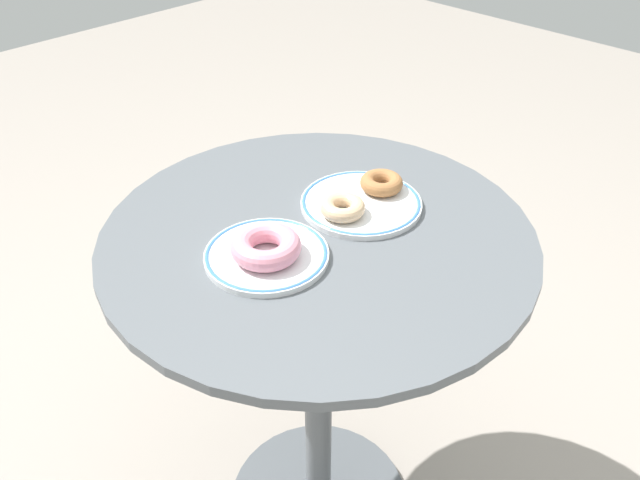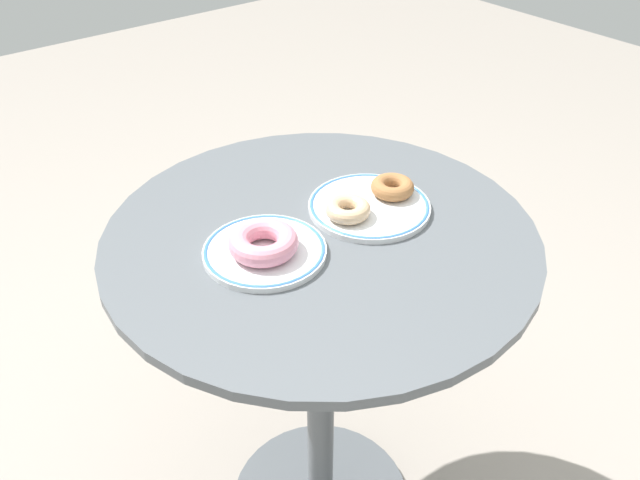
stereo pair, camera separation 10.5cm
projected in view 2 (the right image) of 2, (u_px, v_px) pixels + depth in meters
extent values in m
cylinder|color=#565B60|center=(321.00, 236.00, 1.09)|extent=(0.72, 0.72, 0.02)
cylinder|color=#565B60|center=(321.00, 389.00, 1.31)|extent=(0.06, 0.06, 0.74)
cylinder|color=white|center=(265.00, 251.00, 1.03)|extent=(0.20, 0.20, 0.01)
torus|color=#3D75BC|center=(265.00, 250.00, 1.03)|extent=(0.19, 0.19, 0.01)
cylinder|color=white|center=(370.00, 207.00, 1.14)|extent=(0.21, 0.21, 0.01)
torus|color=#3D75BC|center=(370.00, 206.00, 1.13)|extent=(0.21, 0.21, 0.01)
torus|color=pink|center=(265.00, 243.00, 1.01)|extent=(0.15, 0.15, 0.03)
torus|color=#A36B3D|center=(392.00, 187.00, 1.15)|extent=(0.08, 0.08, 0.03)
torus|color=#E0B789|center=(348.00, 209.00, 1.09)|extent=(0.08, 0.08, 0.03)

